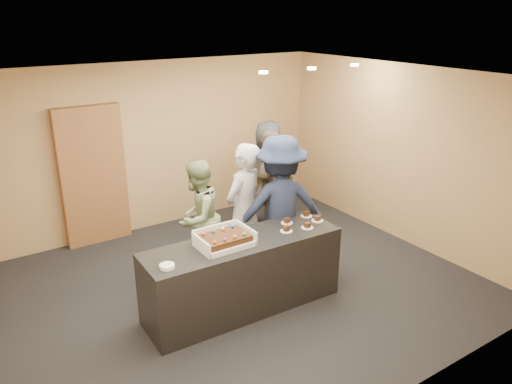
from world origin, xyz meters
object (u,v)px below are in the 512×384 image
person_navy_man (280,207)px  person_dark_suit (268,175)px  storage_cabinet (93,176)px  sheet_cake (225,238)px  cake_box (224,241)px  plate_stack (167,266)px  person_server_grey (244,211)px  person_sage_man (198,218)px  person_brown_extra (271,187)px  serving_counter (243,275)px

person_navy_man → person_dark_suit: bearing=-99.9°
storage_cabinet → sheet_cake: (0.64, -2.84, -0.07)m
sheet_cake → cake_box: bearing=89.2°
sheet_cake → person_dark_suit: 2.63m
sheet_cake → plate_stack: sheet_cake is taller
sheet_cake → person_server_grey: bearing=45.1°
person_sage_man → person_brown_extra: 1.40m
serving_counter → person_dark_suit: bearing=49.9°
plate_stack → cake_box: bearing=10.6°
storage_cabinet → person_navy_man: bearing=-53.7°
person_server_grey → person_sage_man: size_ratio=1.16×
cake_box → person_dark_suit: (1.88, 1.81, -0.05)m
sheet_cake → plate_stack: 0.78m
cake_box → person_sage_man: (0.22, 1.08, -0.15)m
person_navy_man → person_dark_suit: (0.77, 1.38, -0.07)m
person_navy_man → person_brown_extra: (0.49, 0.89, -0.08)m
person_navy_man → cake_box: bearing=40.7°
person_server_grey → person_dark_suit: size_ratio=1.03×
person_sage_man → person_brown_extra: bearing=157.2°
storage_cabinet → person_server_grey: (1.34, -2.13, -0.14)m
person_brown_extra → plate_stack: bearing=-0.1°
serving_counter → plate_stack: (-1.00, -0.12, 0.47)m
plate_stack → person_navy_man: bearing=17.1°
person_server_grey → person_sage_man: (-0.48, 0.40, -0.12)m
plate_stack → person_server_grey: (1.47, 0.83, 0.00)m
person_brown_extra → person_server_grey: bearing=3.6°
plate_stack → person_brown_extra: bearing=31.8°
storage_cabinet → person_brown_extra: size_ratio=1.19×
serving_counter → person_dark_suit: size_ratio=1.34×
person_dark_suit → person_navy_man: bearing=100.8°
storage_cabinet → sheet_cake: storage_cabinet is taller
person_dark_suit → sheet_cake: bearing=84.4°
storage_cabinet → person_sage_man: bearing=-63.5°
person_server_grey → sheet_cake: bearing=23.3°
person_navy_man → plate_stack: bearing=36.5°
person_server_grey → person_navy_man: size_ratio=0.95×
serving_counter → sheet_cake: 0.60m
person_navy_man → person_brown_extra: person_navy_man is taller
person_sage_man → person_navy_man: (0.89, -0.65, 0.17)m
cake_box → person_server_grey: person_server_grey is taller
person_dark_suit → plate_stack: bearing=76.6°
person_sage_man → sheet_cake: bearing=45.9°
sheet_cake → person_brown_extra: person_brown_extra is taller
serving_counter → person_sage_man: person_sage_man is taller
person_sage_man → person_navy_man: bearing=111.0°
storage_cabinet → person_navy_man: storage_cabinet is taller
storage_cabinet → person_dark_suit: storage_cabinet is taller
person_dark_suit → person_sage_man: bearing=63.7°
plate_stack → person_server_grey: 1.68m
person_sage_man → plate_stack: bearing=18.5°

